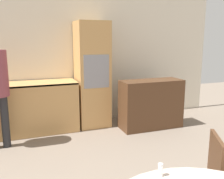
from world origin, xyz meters
The scene contains 5 objects.
wall_back centered at (0.00, 5.32, 1.30)m, with size 6.29×0.05×2.60m.
kitchen_counter centered at (-1.15, 4.98, 0.47)m, with size 2.28×0.60×0.91m.
oven_unit centered at (0.32, 4.98, 0.99)m, with size 0.59×0.59×1.99m.
sideboard centered at (1.32, 4.45, 0.46)m, with size 1.17×0.45×0.92m.
salt_shaker centered at (-0.14, 1.73, 0.82)m, with size 0.03×0.03×0.09m.
Camera 1 is at (-0.96, 0.43, 1.66)m, focal length 40.00 mm.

